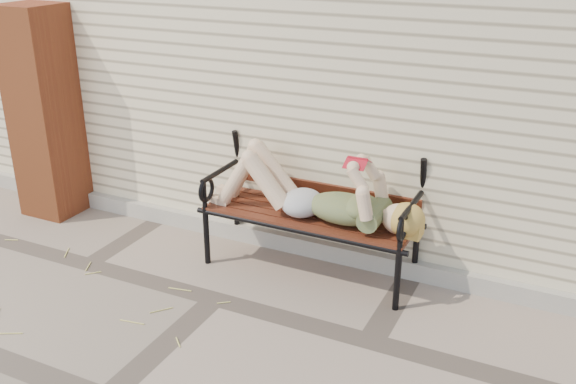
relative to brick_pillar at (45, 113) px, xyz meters
The scene contains 6 objects.
ground 2.62m from the brick_pillar, 18.06° to the right, with size 80.00×80.00×0.00m, color gray.
house_wall 3.26m from the brick_pillar, 44.37° to the left, with size 8.00×4.00×3.00m, color beige.
foundation_strip 2.49m from the brick_pillar, ahead, with size 8.00×0.10×0.15m, color #AEAA9D.
brick_pillar is the anchor object (origin of this frame).
garden_bench 2.78m from the brick_pillar, ahead, with size 1.86×0.74×1.20m.
reading_woman 2.79m from the brick_pillar, ahead, with size 1.75×0.40×0.55m.
Camera 1 is at (2.33, -3.54, 2.62)m, focal length 40.00 mm.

